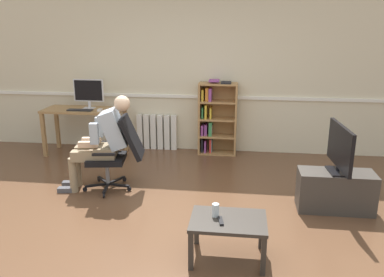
{
  "coord_description": "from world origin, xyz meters",
  "views": [
    {
      "loc": [
        0.76,
        -3.85,
        2.07
      ],
      "look_at": [
        0.15,
        0.85,
        0.7
      ],
      "focal_mm": 36.86,
      "sensor_mm": 36.0,
      "label": 1
    }
  ],
  "objects_px": {
    "bookshelf": "(215,119)",
    "spare_remote": "(221,221)",
    "tv_screen": "(340,148)",
    "keyboard": "(80,110)",
    "computer_mouse": "(100,110)",
    "office_chair": "(118,150)",
    "imac_monitor": "(89,92)",
    "tv_stand": "(335,191)",
    "radiator": "(157,132)",
    "drinking_glass": "(216,210)",
    "person_seated": "(103,141)",
    "computer_desk": "(84,116)",
    "coffee_table": "(228,225)"
  },
  "relations": [
    {
      "from": "bookshelf",
      "to": "spare_remote",
      "type": "xyz_separation_m",
      "value": [
        0.28,
        -3.14,
        -0.19
      ]
    },
    {
      "from": "tv_screen",
      "to": "keyboard",
      "type": "bearing_deg",
      "value": 63.46
    },
    {
      "from": "keyboard",
      "to": "computer_mouse",
      "type": "relative_size",
      "value": 3.98
    },
    {
      "from": "office_chair",
      "to": "spare_remote",
      "type": "xyz_separation_m",
      "value": [
        1.41,
        -1.49,
        -0.12
      ]
    },
    {
      "from": "bookshelf",
      "to": "tv_screen",
      "type": "relative_size",
      "value": 1.55
    },
    {
      "from": "imac_monitor",
      "to": "computer_mouse",
      "type": "distance_m",
      "value": 0.41
    },
    {
      "from": "tv_stand",
      "to": "radiator",
      "type": "bearing_deg",
      "value": 141.27
    },
    {
      "from": "tv_screen",
      "to": "drinking_glass",
      "type": "distance_m",
      "value": 1.74
    },
    {
      "from": "keyboard",
      "to": "computer_mouse",
      "type": "distance_m",
      "value": 0.32
    },
    {
      "from": "imac_monitor",
      "to": "person_seated",
      "type": "height_order",
      "value": "person_seated"
    },
    {
      "from": "computer_desk",
      "to": "radiator",
      "type": "relative_size",
      "value": 1.89
    },
    {
      "from": "radiator",
      "to": "tv_stand",
      "type": "height_order",
      "value": "radiator"
    },
    {
      "from": "computer_desk",
      "to": "tv_screen",
      "type": "xyz_separation_m",
      "value": [
        3.65,
        -1.64,
        0.11
      ]
    },
    {
      "from": "radiator",
      "to": "computer_mouse",
      "type": "bearing_deg",
      "value": -147.52
    },
    {
      "from": "bookshelf",
      "to": "spare_remote",
      "type": "relative_size",
      "value": 8.18
    },
    {
      "from": "drinking_glass",
      "to": "spare_remote",
      "type": "height_order",
      "value": "drinking_glass"
    },
    {
      "from": "office_chair",
      "to": "person_seated",
      "type": "relative_size",
      "value": 0.79
    },
    {
      "from": "computer_desk",
      "to": "bookshelf",
      "type": "bearing_deg",
      "value": 7.8
    },
    {
      "from": "keyboard",
      "to": "person_seated",
      "type": "bearing_deg",
      "value": -56.9
    },
    {
      "from": "computer_mouse",
      "to": "coffee_table",
      "type": "distance_m",
      "value": 3.46
    },
    {
      "from": "radiator",
      "to": "keyboard",
      "type": "bearing_deg",
      "value": -154.77
    },
    {
      "from": "tv_stand",
      "to": "coffee_table",
      "type": "height_order",
      "value": "tv_stand"
    },
    {
      "from": "spare_remote",
      "to": "tv_screen",
      "type": "bearing_deg",
      "value": 33.26
    },
    {
      "from": "keyboard",
      "to": "tv_screen",
      "type": "xyz_separation_m",
      "value": [
        3.66,
        -1.5,
        -0.02
      ]
    },
    {
      "from": "imac_monitor",
      "to": "tv_stand",
      "type": "xyz_separation_m",
      "value": [
        3.58,
        -1.72,
        -0.8
      ]
    },
    {
      "from": "keyboard",
      "to": "spare_remote",
      "type": "bearing_deg",
      "value": -48.42
    },
    {
      "from": "keyboard",
      "to": "tv_stand",
      "type": "relative_size",
      "value": 0.47
    },
    {
      "from": "computer_desk",
      "to": "imac_monitor",
      "type": "distance_m",
      "value": 0.4
    },
    {
      "from": "coffee_table",
      "to": "spare_remote",
      "type": "relative_size",
      "value": 4.56
    },
    {
      "from": "keyboard",
      "to": "computer_desk",
      "type": "bearing_deg",
      "value": 86.99
    },
    {
      "from": "tv_stand",
      "to": "coffee_table",
      "type": "relative_size",
      "value": 1.24
    },
    {
      "from": "radiator",
      "to": "spare_remote",
      "type": "height_order",
      "value": "radiator"
    },
    {
      "from": "bookshelf",
      "to": "spare_remote",
      "type": "bearing_deg",
      "value": -84.93
    },
    {
      "from": "tv_stand",
      "to": "coffee_table",
      "type": "distance_m",
      "value": 1.66
    },
    {
      "from": "tv_screen",
      "to": "drinking_glass",
      "type": "bearing_deg",
      "value": 126.15
    },
    {
      "from": "person_seated",
      "to": "imac_monitor",
      "type": "bearing_deg",
      "value": -161.89
    },
    {
      "from": "computer_mouse",
      "to": "radiator",
      "type": "bearing_deg",
      "value": 32.48
    },
    {
      "from": "keyboard",
      "to": "spare_remote",
      "type": "xyz_separation_m",
      "value": [
        2.41,
        -2.71,
        -0.36
      ]
    },
    {
      "from": "tv_screen",
      "to": "spare_remote",
      "type": "relative_size",
      "value": 5.28
    },
    {
      "from": "bookshelf",
      "to": "person_seated",
      "type": "height_order",
      "value": "person_seated"
    },
    {
      "from": "radiator",
      "to": "spare_remote",
      "type": "bearing_deg",
      "value": -68.42
    },
    {
      "from": "imac_monitor",
      "to": "computer_mouse",
      "type": "xyz_separation_m",
      "value": [
        0.24,
        -0.2,
        -0.26
      ]
    },
    {
      "from": "person_seated",
      "to": "coffee_table",
      "type": "relative_size",
      "value": 1.8
    },
    {
      "from": "spare_remote",
      "to": "coffee_table",
      "type": "bearing_deg",
      "value": 30.0
    },
    {
      "from": "coffee_table",
      "to": "drinking_glass",
      "type": "relative_size",
      "value": 5.58
    },
    {
      "from": "imac_monitor",
      "to": "radiator",
      "type": "distance_m",
      "value": 1.31
    },
    {
      "from": "imac_monitor",
      "to": "office_chair",
      "type": "bearing_deg",
      "value": -57.31
    },
    {
      "from": "keyboard",
      "to": "drinking_glass",
      "type": "relative_size",
      "value": 3.25
    },
    {
      "from": "imac_monitor",
      "to": "keyboard",
      "type": "xyz_separation_m",
      "value": [
        -0.08,
        -0.22,
        -0.26
      ]
    },
    {
      "from": "person_seated",
      "to": "coffee_table",
      "type": "bearing_deg",
      "value": 41.16
    }
  ]
}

